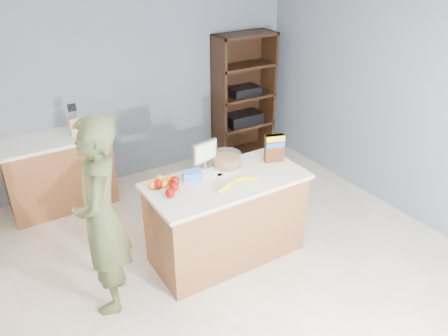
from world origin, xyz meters
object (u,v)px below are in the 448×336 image
shelving_unit (242,97)px  tv (205,153)px  person (101,218)px  counter_peninsula (227,221)px  cereal_box (274,146)px

shelving_unit → tv: size_ratio=6.38×
person → counter_peninsula: bearing=111.1°
shelving_unit → cereal_box: shelving_unit is taller
person → tv: 1.24m
tv → shelving_unit: bearing=47.1°
tv → cereal_box: size_ratio=0.96×
shelving_unit → cereal_box: size_ratio=6.12×
counter_peninsula → cereal_box: (0.62, 0.07, 0.66)m
counter_peninsula → tv: 0.72m
person → cereal_box: size_ratio=6.08×
person → tv: size_ratio=6.33×
shelving_unit → tv: shelving_unit is taller
counter_peninsula → cereal_box: 0.90m
counter_peninsula → shelving_unit: 2.61m
shelving_unit → person: 3.45m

